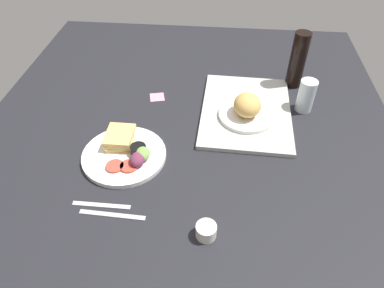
{
  "coord_description": "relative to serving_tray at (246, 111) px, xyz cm",
  "views": [
    {
      "loc": [
        85.29,
        10.9,
        81.93
      ],
      "look_at": [
        2.0,
        3.0,
        4.0
      ],
      "focal_mm": 32.81,
      "sensor_mm": 36.0,
      "label": 1
    }
  ],
  "objects": [
    {
      "name": "espresso_cup",
      "position": [
        54.58,
        -11.57,
        1.2
      ],
      "size": [
        5.6,
        5.6,
        4.0
      ],
      "primitive_type": "cylinder",
      "color": "silver",
      "rests_on": "ground_plane"
    },
    {
      "name": "serving_tray",
      "position": [
        0.0,
        0.0,
        0.0
      ],
      "size": [
        45.98,
        34.34,
        1.6
      ],
      "primitive_type": "cube",
      "rotation": [
        0.0,
        0.0,
        -0.03
      ],
      "color": "#B2B2AD",
      "rests_on": "ground_plane"
    },
    {
      "name": "soda_bottle",
      "position": [
        -21.13,
        19.71,
        10.71
      ],
      "size": [
        6.4,
        6.4,
        23.02
      ],
      "primitive_type": "cylinder",
      "color": "black",
      "rests_on": "ground_plane"
    },
    {
      "name": "sticky_note",
      "position": [
        -6.9,
        -35.2,
        -0.74
      ],
      "size": [
        6.8,
        6.8,
        0.12
      ],
      "primitive_type": "cube",
      "rotation": [
        0.0,
        0.0,
        0.25
      ],
      "color": "pink",
      "rests_on": "ground_plane"
    },
    {
      "name": "plate_with_salad",
      "position": [
        26.97,
        -39.82,
        0.95
      ],
      "size": [
        27.48,
        27.48,
        5.4
      ],
      "color": "white",
      "rests_on": "ground_plane"
    },
    {
      "name": "bread_plate_near",
      "position": [
        4.35,
        -0.14,
        4.23
      ],
      "size": [
        20.48,
        20.48,
        9.16
      ],
      "color": "white",
      "rests_on": "serving_tray"
    },
    {
      "name": "ground_plane",
      "position": [
        21.51,
        -21.26,
        -2.3
      ],
      "size": [
        190.0,
        150.0,
        3.0
      ],
      "primitive_type": "cube",
      "color": "black"
    },
    {
      "name": "drinking_glass",
      "position": [
        -4.39,
        21.8,
        5.46
      ],
      "size": [
        6.3,
        6.3,
        12.52
      ],
      "primitive_type": "cylinder",
      "color": "silver",
      "rests_on": "ground_plane"
    },
    {
      "name": "fork",
      "position": [
        47.63,
        -42.24,
        -0.55
      ],
      "size": [
        1.42,
        17.0,
        0.5
      ],
      "primitive_type": "cube",
      "rotation": [
        0.0,
        0.0,
        1.57
      ],
      "color": "#B7B7BC",
      "rests_on": "ground_plane"
    },
    {
      "name": "knife",
      "position": [
        50.63,
        -38.24,
        -0.55
      ],
      "size": [
        2.03,
        19.04,
        0.5
      ],
      "primitive_type": "cube",
      "rotation": [
        0.0,
        0.0,
        1.54
      ],
      "color": "#B7B7BC",
      "rests_on": "ground_plane"
    }
  ]
}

